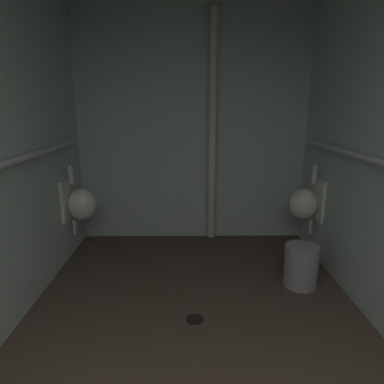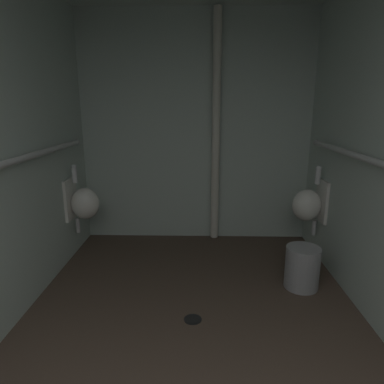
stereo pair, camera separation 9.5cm
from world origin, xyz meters
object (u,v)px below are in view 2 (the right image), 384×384
(floor_drain, at_px, (193,319))
(waste_bin, at_px, (302,267))
(urinal_left_mid, at_px, (83,202))
(urinal_right_mid, at_px, (309,204))
(standpipe_back_wall, at_px, (216,131))

(floor_drain, distance_m, waste_bin, 1.12)
(urinal_left_mid, relative_size, urinal_right_mid, 1.00)
(urinal_left_mid, bearing_deg, urinal_right_mid, -0.22)
(urinal_right_mid, bearing_deg, urinal_left_mid, 179.78)
(floor_drain, relative_size, waste_bin, 0.36)
(urinal_left_mid, xyz_separation_m, waste_bin, (2.18, -0.65, -0.41))
(floor_drain, height_order, waste_bin, waste_bin)
(standpipe_back_wall, xyz_separation_m, waste_bin, (0.75, -1.14, -1.14))
(urinal_left_mid, distance_m, floor_drain, 1.77)
(urinal_right_mid, relative_size, floor_drain, 5.39)
(urinal_left_mid, distance_m, urinal_right_mid, 2.40)
(urinal_left_mid, height_order, standpipe_back_wall, standpipe_back_wall)
(standpipe_back_wall, bearing_deg, waste_bin, -56.90)
(urinal_left_mid, xyz_separation_m, standpipe_back_wall, (1.43, 0.50, 0.73))
(urinal_right_mid, height_order, floor_drain, urinal_right_mid)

